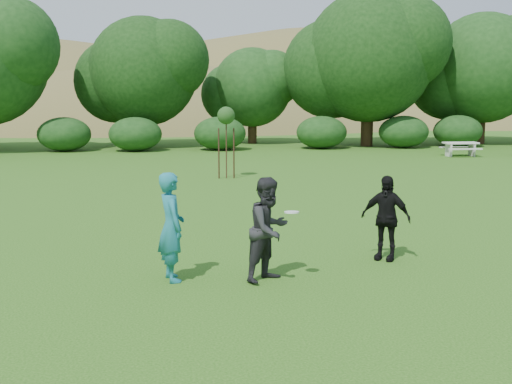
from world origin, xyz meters
TOP-DOWN VIEW (x-y plane):
  - ground at (0.00, 0.00)m, footprint 120.00×120.00m
  - player_teal at (-1.93, -0.25)m, footprint 0.66×0.83m
  - player_grey at (-0.16, -0.46)m, footprint 1.18×1.16m
  - player_black at (2.41, 0.73)m, footprint 1.09×0.94m
  - frisbee at (0.22, -0.61)m, footprint 0.27×0.27m
  - sapling at (0.05, 13.64)m, footprint 0.70×0.70m
  - picnic_table at (13.11, 20.99)m, footprint 1.80×1.48m
  - hillside at (-0.56, 68.45)m, footprint 150.00×72.00m
  - tree_row at (3.23, 28.68)m, footprint 53.92×10.38m

SIDE VIEW (x-z plane):
  - hillside at x=-0.56m, z-range -37.97..14.03m
  - ground at x=0.00m, z-range 0.00..0.00m
  - picnic_table at x=13.11m, z-range 0.14..0.90m
  - player_black at x=2.41m, z-range 0.00..1.75m
  - player_grey at x=-0.16m, z-range 0.00..1.91m
  - player_teal at x=-1.93m, z-range 0.00..2.00m
  - frisbee at x=0.22m, z-range 1.27..1.31m
  - sapling at x=0.05m, z-range 0.99..3.84m
  - tree_row at x=3.23m, z-range 0.06..9.69m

